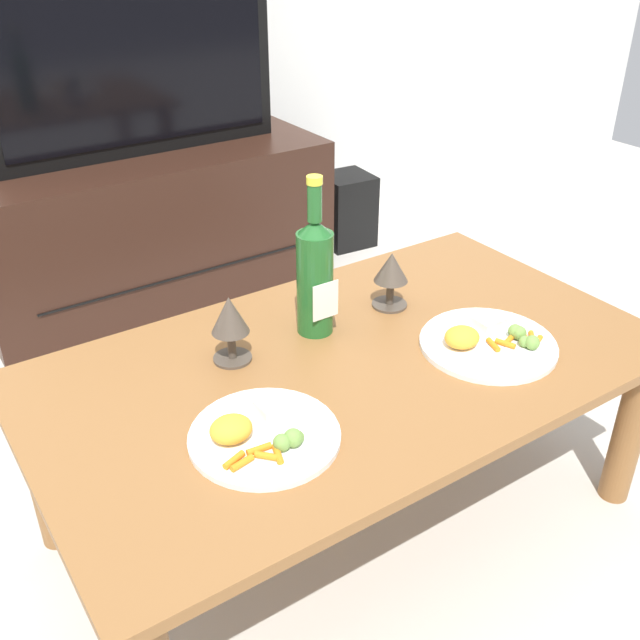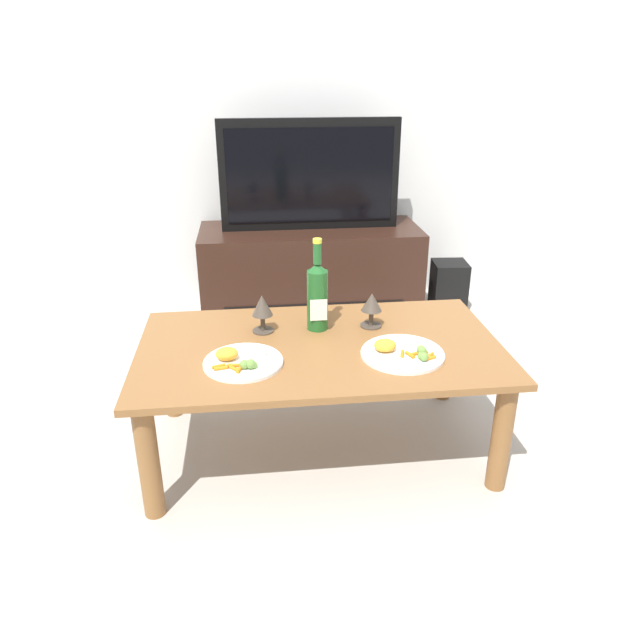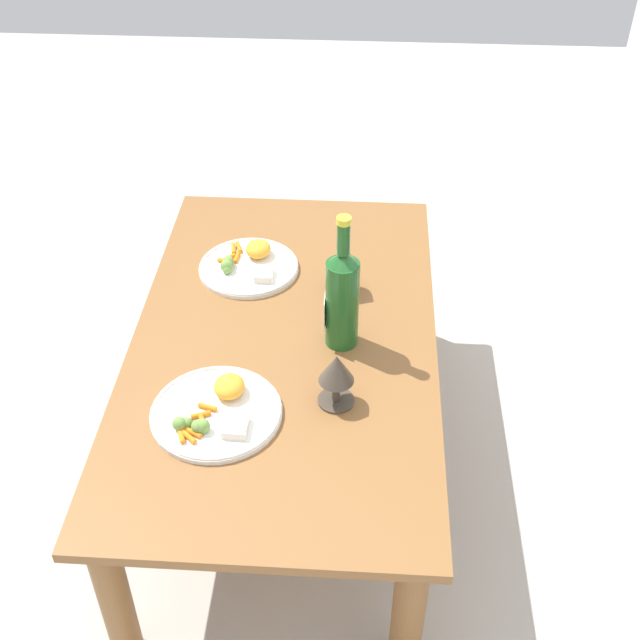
% 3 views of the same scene
% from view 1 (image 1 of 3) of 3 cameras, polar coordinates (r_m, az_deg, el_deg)
% --- Properties ---
extents(ground_plane, '(6.40, 6.40, 0.00)m').
position_cam_1_polar(ground_plane, '(1.80, 2.04, -15.11)').
color(ground_plane, '#B7B2A8').
extents(dining_table, '(1.31, 0.75, 0.44)m').
position_cam_1_polar(dining_table, '(1.55, 2.29, -5.27)').
color(dining_table, brown).
rests_on(dining_table, ground_plane).
extents(tv_stand, '(1.25, 0.50, 0.52)m').
position_cam_1_polar(tv_stand, '(2.71, -12.99, 7.35)').
color(tv_stand, black).
rests_on(tv_stand, ground_plane).
extents(tv_screen, '(0.99, 0.05, 0.60)m').
position_cam_1_polar(tv_screen, '(2.56, -14.46, 18.96)').
color(tv_screen, black).
rests_on(tv_screen, tv_stand).
extents(floor_speaker, '(0.21, 0.21, 0.30)m').
position_cam_1_polar(floor_speaker, '(3.08, 2.09, 8.66)').
color(floor_speaker, black).
rests_on(floor_speaker, ground_plane).
extents(wine_bottle, '(0.08, 0.08, 0.36)m').
position_cam_1_polar(wine_bottle, '(1.55, -0.40, 3.73)').
color(wine_bottle, '#1E5923').
rests_on(wine_bottle, dining_table).
extents(goblet_left, '(0.08, 0.08, 0.15)m').
position_cam_1_polar(goblet_left, '(1.47, -7.11, 0.09)').
color(goblet_left, '#473D33').
rests_on(goblet_left, dining_table).
extents(goblet_right, '(0.08, 0.08, 0.14)m').
position_cam_1_polar(goblet_right, '(1.68, 5.62, 3.84)').
color(goblet_right, '#473D33').
rests_on(goblet_right, dining_table).
extents(dinner_plate_left, '(0.27, 0.27, 0.05)m').
position_cam_1_polar(dinner_plate_left, '(1.30, -4.60, -8.92)').
color(dinner_plate_left, white).
rests_on(dinner_plate_left, dining_table).
extents(dinner_plate_right, '(0.29, 0.29, 0.05)m').
position_cam_1_polar(dinner_plate_right, '(1.59, 13.04, -1.66)').
color(dinner_plate_right, white).
rests_on(dinner_plate_right, dining_table).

